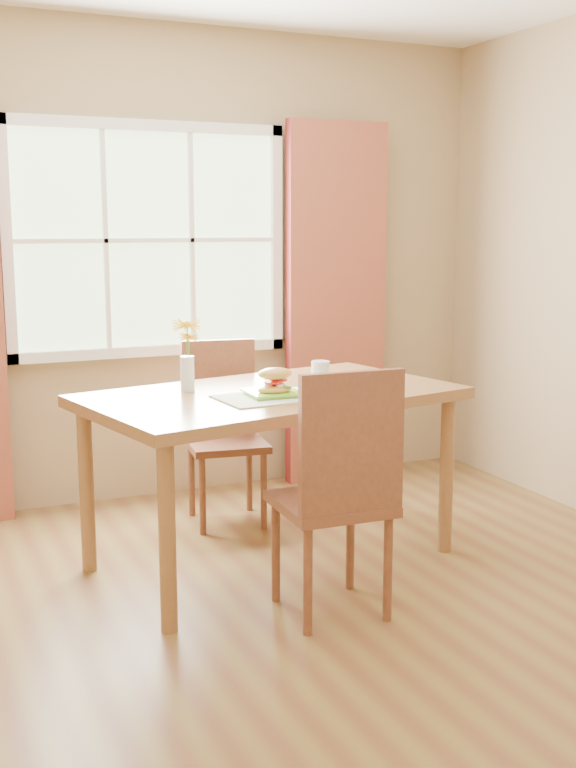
{
  "coord_description": "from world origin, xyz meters",
  "views": [
    {
      "loc": [
        -1.38,
        -3.15,
        1.59
      ],
      "look_at": [
        0.28,
        0.57,
        0.86
      ],
      "focal_mm": 42.0,
      "sensor_mm": 36.0,
      "label": 1
    }
  ],
  "objects_px": {
    "chair_near": "(340,484)",
    "chair_far": "(223,423)",
    "dining_table": "(271,409)",
    "water_glass": "(320,375)",
    "croissant_sandwich": "(275,381)",
    "flower_vase": "(187,348)"
  },
  "relations": [
    {
      "from": "dining_table",
      "to": "water_glass",
      "type": "distance_m",
      "value": 0.28
    },
    {
      "from": "chair_near",
      "to": "croissant_sandwich",
      "type": "distance_m",
      "value": 0.65
    },
    {
      "from": "dining_table",
      "to": "chair_near",
      "type": "xyz_separation_m",
      "value": [
        -0.0,
        -0.71,
        -0.17
      ]
    },
    {
      "from": "dining_table",
      "to": "water_glass",
      "type": "bearing_deg",
      "value": -17.58
    },
    {
      "from": "chair_far",
      "to": "flower_vase",
      "type": "height_order",
      "value": "flower_vase"
    },
    {
      "from": "chair_far",
      "to": "croissant_sandwich",
      "type": "distance_m",
      "value": 0.94
    },
    {
      "from": "chair_near",
      "to": "chair_far",
      "type": "bearing_deg",
      "value": 91.76
    },
    {
      "from": "chair_near",
      "to": "croissant_sandwich",
      "type": "height_order",
      "value": "chair_near"
    },
    {
      "from": "chair_near",
      "to": "croissant_sandwich",
      "type": "bearing_deg",
      "value": 97.0
    },
    {
      "from": "chair_near",
      "to": "chair_far",
      "type": "height_order",
      "value": "chair_near"
    },
    {
      "from": "chair_far",
      "to": "croissant_sandwich",
      "type": "xyz_separation_m",
      "value": [
        -0.06,
        -0.86,
        0.37
      ]
    },
    {
      "from": "dining_table",
      "to": "croissant_sandwich",
      "type": "distance_m",
      "value": 0.23
    },
    {
      "from": "dining_table",
      "to": "water_glass",
      "type": "relative_size",
      "value": 14.27
    },
    {
      "from": "dining_table",
      "to": "chair_far",
      "type": "bearing_deg",
      "value": 77.57
    },
    {
      "from": "chair_near",
      "to": "flower_vase",
      "type": "xyz_separation_m",
      "value": [
        -0.35,
        0.87,
        0.46
      ]
    },
    {
      "from": "chair_near",
      "to": "water_glass",
      "type": "bearing_deg",
      "value": 72.75
    },
    {
      "from": "chair_far",
      "to": "water_glass",
      "type": "bearing_deg",
      "value": -64.47
    },
    {
      "from": "chair_near",
      "to": "water_glass",
      "type": "xyz_separation_m",
      "value": [
        0.24,
        0.68,
        0.32
      ]
    },
    {
      "from": "chair_near",
      "to": "flower_vase",
      "type": "bearing_deg",
      "value": 114.27
    },
    {
      "from": "dining_table",
      "to": "flower_vase",
      "type": "height_order",
      "value": "flower_vase"
    },
    {
      "from": "water_glass",
      "to": "flower_vase",
      "type": "relative_size",
      "value": 0.39
    },
    {
      "from": "dining_table",
      "to": "water_glass",
      "type": "xyz_separation_m",
      "value": [
        0.24,
        -0.03,
        0.15
      ]
    }
  ]
}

